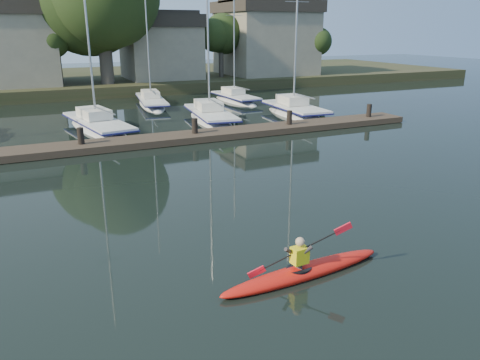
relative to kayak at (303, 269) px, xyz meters
name	(u,v)px	position (x,y,z in m)	size (l,w,h in m)	color
ground	(266,257)	(-0.37, 1.26, -0.18)	(160.00, 160.00, 0.00)	black
kayak	(303,269)	(0.00, 0.00, 0.00)	(4.75, 1.00, 1.51)	red
dock	(141,141)	(-0.37, 15.26, 0.02)	(34.00, 2.00, 1.80)	#443327
sailboat_2	(99,133)	(-1.82, 20.27, -0.37)	(3.71, 9.53, 15.39)	white
sailboat_3	(211,123)	(5.50, 20.26, -0.39)	(3.21, 8.64, 13.60)	white
sailboat_4	(294,118)	(11.71, 19.69, -0.40)	(2.78, 7.91, 13.24)	white
sailboat_6	(152,107)	(3.66, 28.55, -0.35)	(3.10, 9.20, 14.35)	white
sailboat_7	(235,103)	(10.60, 27.49, -0.36)	(2.16, 7.46, 11.95)	white
shore	(93,56)	(1.24, 41.55, 3.05)	(90.00, 25.25, 12.75)	#283118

